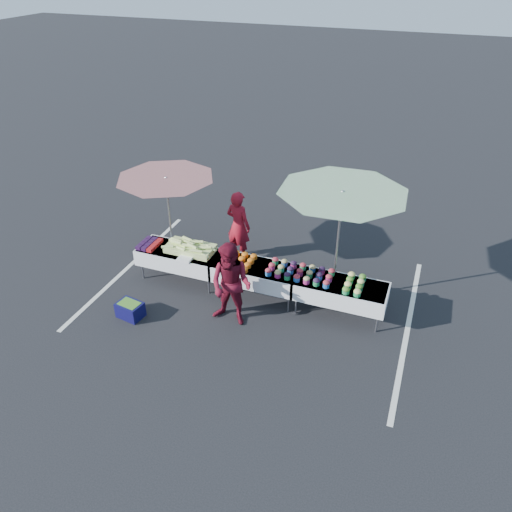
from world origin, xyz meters
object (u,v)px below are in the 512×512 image
(table_center, at_px, (256,273))
(table_left, at_px, (180,257))
(table_right, at_px, (340,291))
(umbrella_right, at_px, (342,202))
(storage_bin, at_px, (130,309))
(vendor, at_px, (238,226))
(umbrella_left, at_px, (166,185))
(customer, at_px, (231,285))

(table_center, bearing_deg, table_left, 180.00)
(table_left, distance_m, table_right, 3.60)
(table_right, height_order, umbrella_right, umbrella_right)
(umbrella_right, bearing_deg, storage_bin, -152.00)
(table_left, distance_m, vendor, 1.59)
(table_center, height_order, umbrella_left, umbrella_left)
(table_left, bearing_deg, umbrella_left, 132.71)
(customer, bearing_deg, umbrella_left, 148.87)
(table_right, xyz_separation_m, umbrella_right, (-0.22, 0.40, 1.74))
(umbrella_right, relative_size, storage_bin, 5.73)
(umbrella_right, height_order, storage_bin, umbrella_right)
(customer, bearing_deg, storage_bin, -159.39)
(table_right, bearing_deg, umbrella_left, 172.68)
(vendor, height_order, umbrella_left, umbrella_left)
(table_center, relative_size, storage_bin, 3.32)
(table_center, xyz_separation_m, customer, (-0.14, -0.98, 0.30))
(customer, bearing_deg, vendor, 112.99)
(umbrella_left, relative_size, storage_bin, 4.16)
(umbrella_left, distance_m, storage_bin, 2.79)
(umbrella_left, bearing_deg, table_left, -47.29)
(table_right, relative_size, umbrella_right, 0.58)
(table_left, height_order, table_right, same)
(table_left, height_order, table_center, same)
(table_left, relative_size, table_right, 1.00)
(table_center, bearing_deg, umbrella_left, 167.06)
(vendor, distance_m, customer, 2.41)
(vendor, relative_size, storage_bin, 3.09)
(table_center, distance_m, umbrella_left, 2.74)
(vendor, height_order, customer, customer)
(table_center, distance_m, vendor, 1.62)
(vendor, bearing_deg, table_center, 138.79)
(table_center, bearing_deg, customer, -98.34)
(table_center, height_order, umbrella_right, umbrella_right)
(umbrella_left, bearing_deg, table_center, -12.94)
(customer, relative_size, umbrella_left, 0.76)
(table_left, xyz_separation_m, umbrella_right, (3.38, 0.40, 1.74))
(umbrella_left, xyz_separation_m, storage_bin, (0.15, -2.10, -1.83))
(umbrella_right, bearing_deg, table_right, -61.17)
(customer, bearing_deg, umbrella_right, 42.56)
(table_left, height_order, customer, customer)
(vendor, distance_m, umbrella_left, 1.93)
(vendor, bearing_deg, umbrella_left, 42.81)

